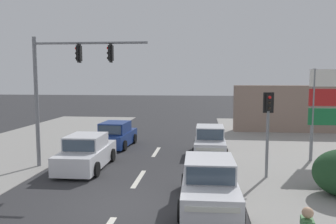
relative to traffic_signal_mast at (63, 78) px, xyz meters
name	(u,v)px	position (x,y,z in m)	size (l,w,h in m)	color
ground_plane	(121,207)	(3.76, -4.43, -4.15)	(140.00, 140.00, 0.00)	#303033
lane_dash_mid	(139,179)	(3.76, -1.43, -4.14)	(0.20, 2.40, 0.01)	silver
lane_dash_far	(156,152)	(3.76, 3.57, -4.14)	(0.20, 2.40, 0.01)	silver
traffic_signal_mast	(63,78)	(0.00, 0.00, 0.00)	(5.29, 0.47, 6.00)	slate
pedestal_signal_right_kerb	(268,120)	(9.01, -0.71, -1.73)	(0.44, 0.31, 3.56)	slate
shopping_plaza_sign	(331,102)	(12.60, 2.38, -1.16)	(2.10, 0.16, 4.60)	slate
shopfront_wall_far	(314,109)	(14.76, 11.57, -2.35)	(12.00, 1.00, 3.60)	gray
hatchback_receding_far	(210,142)	(6.75, 3.32, -3.44)	(1.81, 3.66, 1.53)	silver
sedan_oncoming_near	(87,153)	(1.05, -0.07, -3.44)	(1.94, 4.26, 1.56)	silver
hatchback_oncoming_mid	(116,135)	(1.15, 4.75, -3.44)	(1.93, 3.71, 1.53)	navy
sedan_kerbside_parked	(209,184)	(6.58, -3.96, -3.44)	(1.96, 4.27, 1.56)	silver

